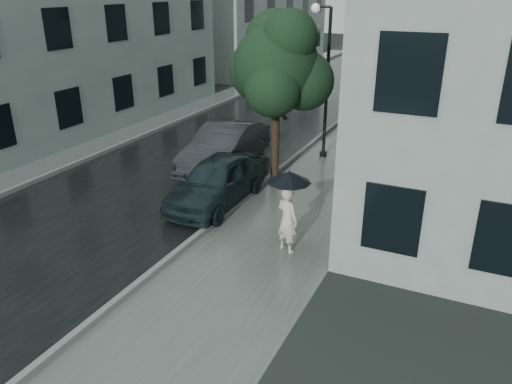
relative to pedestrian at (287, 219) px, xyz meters
The scene contains 14 objects.
ground 2.30m from the pedestrian, 110.73° to the right, with size 120.00×120.00×0.00m, color black.
sidewalk 10.05m from the pedestrian, 92.90° to the left, with size 3.50×60.00×0.01m, color slate.
kerb_near 10.30m from the pedestrian, 103.13° to the left, with size 0.15×60.00×0.15m, color slate.
asphalt_road 11.61m from the pedestrian, 120.25° to the left, with size 6.85×60.00×0.00m, color black.
kerb_far 13.70m from the pedestrian, 133.02° to the left, with size 0.15×60.00×0.15m, color slate.
sidewalk_far 14.35m from the pedestrian, 135.73° to the left, with size 1.70×60.00×0.01m, color #4C5451.
building_far_a 16.19m from the pedestrian, 157.56° to the left, with size 7.02×20.00×9.50m.
building_far_b 31.70m from the pedestrian, 117.42° to the left, with size 7.02×18.00×8.00m.
pedestrian is the anchor object (origin of this frame).
umbrella 1.11m from the pedestrian, 35.04° to the left, with size 1.09×1.09×1.21m.
street_tree 5.83m from the pedestrian, 115.97° to the left, with size 3.54×3.21×5.52m.
lamp_post 7.94m from the pedestrian, 102.18° to the left, with size 0.85×0.34×5.53m.
car_near 3.50m from the pedestrian, 148.32° to the left, with size 1.69×4.20×1.43m, color black.
car_far 6.37m from the pedestrian, 131.94° to the left, with size 1.67×4.80×1.58m, color #242629.
Camera 1 is at (4.70, -8.22, 6.14)m, focal length 35.00 mm.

